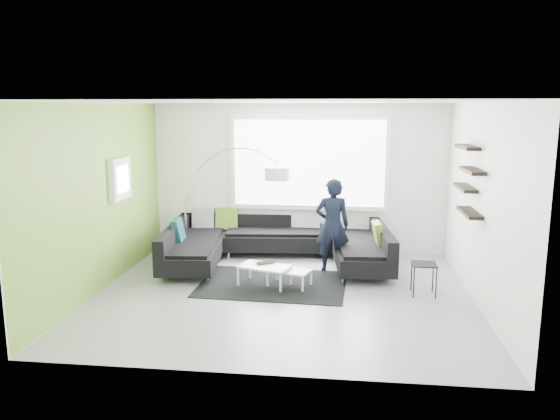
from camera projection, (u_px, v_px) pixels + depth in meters
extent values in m
plane|color=gray|center=(283.00, 294.00, 8.09)|extent=(5.50, 5.50, 0.00)
cube|color=white|center=(298.00, 179.00, 10.27)|extent=(5.50, 0.04, 2.80)
cube|color=white|center=(255.00, 244.00, 5.39)|extent=(5.50, 0.04, 2.80)
cube|color=white|center=(101.00, 197.00, 8.15)|extent=(0.04, 5.00, 2.80)
cube|color=white|center=(482.00, 205.00, 7.51)|extent=(0.04, 5.00, 2.80)
cube|color=white|center=(284.00, 102.00, 7.57)|extent=(5.50, 5.00, 0.04)
cube|color=#6B9E33|center=(101.00, 197.00, 8.14)|extent=(0.01, 5.00, 2.80)
cube|color=white|center=(309.00, 163.00, 10.15)|extent=(2.96, 0.06, 1.68)
cube|color=white|center=(121.00, 179.00, 8.69)|extent=(0.12, 0.66, 0.66)
cube|color=black|center=(468.00, 179.00, 7.86)|extent=(0.20, 1.24, 0.95)
cube|color=black|center=(277.00, 254.00, 9.54)|extent=(3.99, 2.70, 0.40)
cube|color=black|center=(277.00, 234.00, 9.48)|extent=(3.99, 2.70, 0.30)
cube|color=#4C7219|center=(277.00, 231.00, 9.47)|extent=(3.39, 0.53, 0.42)
cube|color=black|center=(273.00, 284.00, 8.53)|extent=(2.31, 1.72, 0.01)
cube|color=silver|center=(277.00, 276.00, 8.41)|extent=(1.12, 0.85, 0.32)
cube|color=black|center=(424.00, 279.00, 8.00)|extent=(0.35, 0.35, 0.48)
imported|color=black|center=(332.00, 225.00, 9.09)|extent=(0.67, 0.52, 1.57)
imported|color=black|center=(267.00, 263.00, 8.47)|extent=(0.52, 0.51, 0.03)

